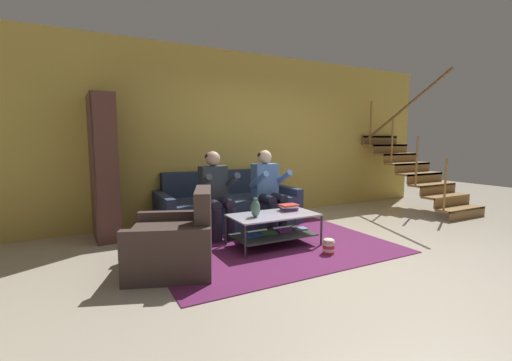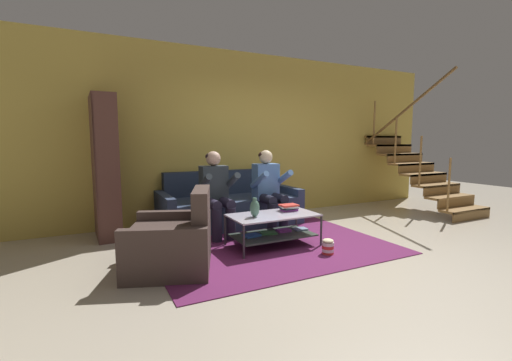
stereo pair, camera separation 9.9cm
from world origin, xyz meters
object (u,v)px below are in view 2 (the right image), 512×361
at_px(vase, 255,208).
at_px(popcorn_tub, 328,247).
at_px(book_stack, 289,207).
at_px(bookshelf, 102,180).
at_px(coffee_table, 273,225).
at_px(person_seated_left, 216,190).
at_px(person_seated_right, 269,186).
at_px(couch, 229,207).
at_px(armchair, 173,243).

relative_size(vase, popcorn_tub, 1.23).
height_order(book_stack, popcorn_tub, book_stack).
distance_m(bookshelf, popcorn_tub, 3.23).
xyz_separation_m(coffee_table, bookshelf, (-1.94, 1.49, 0.54)).
bearing_deg(bookshelf, person_seated_left, -27.11).
bearing_deg(person_seated_right, bookshelf, 162.20).
distance_m(person_seated_left, person_seated_right, 0.85).
bearing_deg(vase, bookshelf, 137.42).
height_order(couch, coffee_table, couch).
bearing_deg(vase, popcorn_tub, -39.50).
height_order(couch, person_seated_right, person_seated_right).
bearing_deg(person_seated_right, book_stack, -95.15).
xyz_separation_m(vase, bookshelf, (-1.66, 1.52, 0.28)).
relative_size(coffee_table, book_stack, 4.49).
bearing_deg(person_seated_left, armchair, -131.28).
bearing_deg(bookshelf, book_stack, -32.08).
relative_size(bookshelf, popcorn_tub, 10.14).
distance_m(person_seated_left, popcorn_tub, 1.73).
height_order(couch, vase, couch).
distance_m(person_seated_right, armchair, 2.00).
distance_m(couch, coffee_table, 1.34).
bearing_deg(armchair, book_stack, 10.44).
relative_size(vase, book_stack, 0.95).
bearing_deg(armchair, couch, 50.46).
height_order(bookshelf, armchair, bookshelf).
bearing_deg(coffee_table, person_seated_left, 123.37).
height_order(person_seated_left, vase, person_seated_left).
bearing_deg(armchair, bookshelf, 109.14).
xyz_separation_m(bookshelf, armchair, (0.59, -1.70, -0.53)).
relative_size(person_seated_right, armchair, 1.04).
bearing_deg(armchair, person_seated_right, 29.58).
distance_m(book_stack, popcorn_tub, 0.80).
height_order(bookshelf, popcorn_tub, bookshelf).
relative_size(person_seated_right, bookshelf, 0.61).
distance_m(couch, person_seated_right, 0.81).
bearing_deg(popcorn_tub, coffee_table, 124.53).
relative_size(person_seated_right, coffee_table, 1.08).
bearing_deg(bookshelf, armchair, -70.86).
relative_size(vase, armchair, 0.21).
height_order(person_seated_right, popcorn_tub, person_seated_right).
distance_m(bookshelf, armchair, 1.88).
relative_size(couch, popcorn_tub, 11.37).
relative_size(person_seated_left, vase, 5.05).
bearing_deg(vase, couch, 81.18).
relative_size(person_seated_left, bookshelf, 0.61).
xyz_separation_m(couch, coffee_table, (0.07, -1.34, -0.01)).
height_order(couch, armchair, armchair).
height_order(couch, popcorn_tub, couch).
bearing_deg(book_stack, popcorn_tub, -80.40).
bearing_deg(book_stack, person_seated_right, 84.85).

